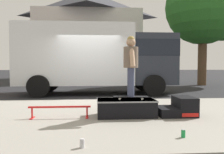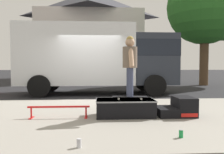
# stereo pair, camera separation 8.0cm
# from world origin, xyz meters

# --- Properties ---
(ground_plane) EXTENTS (140.00, 140.00, 0.00)m
(ground_plane) POSITION_xyz_m (0.00, 0.00, 0.00)
(ground_plane) COLOR black
(sidewalk_slab) EXTENTS (50.00, 5.00, 0.12)m
(sidewalk_slab) POSITION_xyz_m (0.00, -3.00, 0.06)
(sidewalk_slab) COLOR gray
(sidewalk_slab) RESTS_ON ground
(skate_box) EXTENTS (1.31, 0.68, 0.38)m
(skate_box) POSITION_xyz_m (0.94, -3.22, 0.32)
(skate_box) COLOR black
(skate_box) RESTS_ON sidewalk_slab
(kicker_ramp) EXTENTS (0.83, 0.68, 0.43)m
(kicker_ramp) POSITION_xyz_m (2.16, -3.22, 0.30)
(kicker_ramp) COLOR black
(kicker_ramp) RESTS_ON sidewalk_slab
(grind_rail) EXTENTS (1.35, 0.28, 0.26)m
(grind_rail) POSITION_xyz_m (-0.53, -3.28, 0.31)
(grind_rail) COLOR red
(grind_rail) RESTS_ON sidewalk_slab
(skateboard) EXTENTS (0.79, 0.26, 0.07)m
(skateboard) POSITION_xyz_m (1.04, -3.22, 0.56)
(skateboard) COLOR black
(skateboard) RESTS_ON skate_box
(skater_kid) EXTENTS (0.33, 0.70, 1.35)m
(skater_kid) POSITION_xyz_m (1.04, -3.22, 1.37)
(skater_kid) COLOR #3F4766
(skater_kid) RESTS_ON skateboard
(soda_can) EXTENTS (0.07, 0.07, 0.13)m
(soda_can) POSITION_xyz_m (0.06, -5.19, 0.18)
(soda_can) COLOR silver
(soda_can) RESTS_ON sidewalk_slab
(soda_can_b) EXTENTS (0.07, 0.07, 0.13)m
(soda_can_b) POSITION_xyz_m (1.64, -4.84, 0.18)
(soda_can_b) COLOR #198C3F
(soda_can_b) RESTS_ON sidewalk_slab
(box_truck) EXTENTS (6.91, 2.63, 3.05)m
(box_truck) POSITION_xyz_m (0.35, 2.20, 1.70)
(box_truck) COLOR white
(box_truck) RESTS_ON ground
(street_tree_main) EXTENTS (5.34, 4.86, 7.54)m
(street_tree_main) POSITION_xyz_m (7.57, 6.46, 4.95)
(street_tree_main) COLOR brown
(street_tree_main) RESTS_ON ground
(house_behind) EXTENTS (9.54, 8.22, 8.40)m
(house_behind) POSITION_xyz_m (-0.35, 14.16, 4.24)
(house_behind) COLOR silver
(house_behind) RESTS_ON ground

